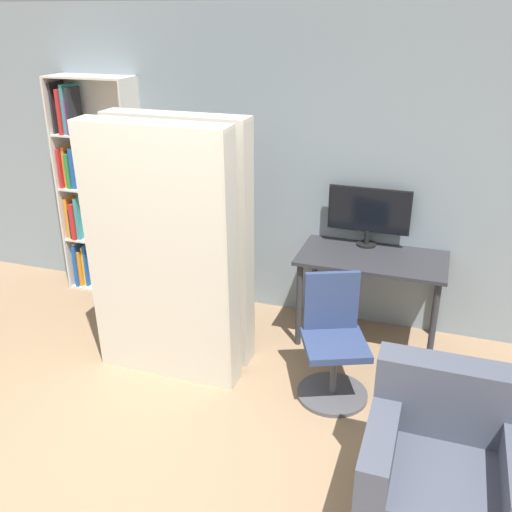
{
  "coord_description": "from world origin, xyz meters",
  "views": [
    {
      "loc": [
        1.6,
        -1.94,
        2.61
      ],
      "look_at": [
        0.41,
        1.5,
        1.05
      ],
      "focal_mm": 40.0,
      "sensor_mm": 36.0,
      "label": 1
    }
  ],
  "objects": [
    {
      "name": "monitor",
      "position": [
        1.02,
        2.64,
        1.08
      ],
      "size": [
        0.69,
        0.16,
        0.51
      ],
      "color": "black",
      "rests_on": "desk"
    },
    {
      "name": "wall_back",
      "position": [
        0.0,
        2.77,
        1.35
      ],
      "size": [
        8.0,
        0.06,
        2.7
      ],
      "color": "gray",
      "rests_on": "ground"
    },
    {
      "name": "desk",
      "position": [
        1.11,
        2.41,
        0.67
      ],
      "size": [
        1.19,
        0.65,
        0.78
      ],
      "color": "#2D2D33",
      "rests_on": "ground"
    },
    {
      "name": "mattress_near",
      "position": [
        -0.28,
        1.41,
        0.98
      ],
      "size": [
        1.12,
        0.27,
        1.96
      ],
      "color": "beige",
      "rests_on": "ground"
    },
    {
      "name": "armchair",
      "position": [
        1.79,
        0.65,
        0.32
      ],
      "size": [
        0.85,
        0.8,
        0.85
      ],
      "color": "#474C5B",
      "rests_on": "ground"
    },
    {
      "name": "bookshelf",
      "position": [
        -1.63,
        2.6,
        1.06
      ],
      "size": [
        0.8,
        0.33,
        2.09
      ],
      "color": "beige",
      "rests_on": "ground"
    },
    {
      "name": "office_chair",
      "position": [
        0.98,
        1.58,
        0.37
      ],
      "size": [
        0.58,
        0.58,
        0.91
      ],
      "color": "#4C4C51",
      "rests_on": "ground"
    },
    {
      "name": "mattress_far",
      "position": [
        -0.28,
        1.75,
        0.98
      ],
      "size": [
        1.12,
        0.23,
        1.95
      ],
      "color": "beige",
      "rests_on": "ground"
    }
  ]
}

